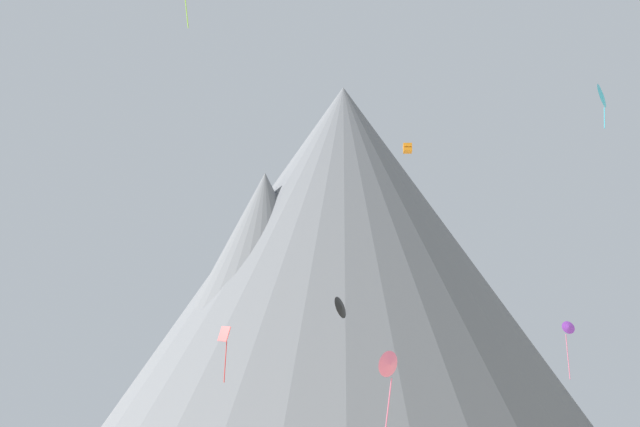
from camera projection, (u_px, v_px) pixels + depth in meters
rock_massif at (332, 272)px, 120.10m from camera, size 74.56×74.56×52.31m
kite_rainbow_low at (389, 366)px, 54.25m from camera, size 1.70×1.52×5.47m
kite_cyan_high at (603, 96)px, 84.92m from camera, size 1.93×2.33×4.68m
kite_violet_low at (569, 330)px, 86.47m from camera, size 1.45×0.78×5.81m
kite_orange_high at (408, 148)px, 87.01m from camera, size 0.95×0.97×0.88m
kite_red_low at (224, 340)px, 76.23m from camera, size 1.19×0.90×4.94m
kite_black_low at (341, 307)px, 60.92m from camera, size 1.32×1.67×1.58m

